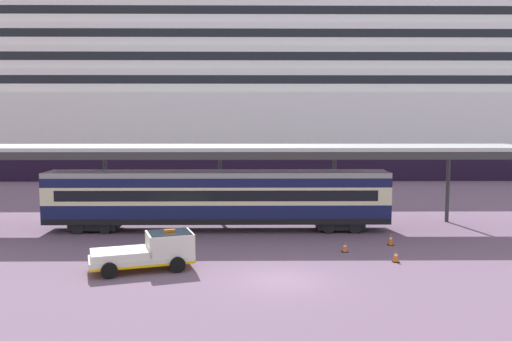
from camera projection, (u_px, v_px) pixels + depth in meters
name	position (u px, v px, depth m)	size (l,w,h in m)	color
ground_plane	(281.00, 280.00, 25.99)	(400.00, 400.00, 0.00)	slate
cruise_ship	(235.00, 92.00, 79.82)	(163.72, 30.61, 33.31)	black
platform_canopy	(218.00, 149.00, 37.22)	(42.40, 5.60, 5.83)	#BABABA
train_carriage	(218.00, 197.00, 37.13)	(23.35, 2.81, 4.11)	black
service_truck	(152.00, 250.00, 27.72)	(5.57, 3.53, 2.02)	silver
traffic_cone_near	(391.00, 239.00, 32.98)	(0.36, 0.36, 0.74)	black
traffic_cone_mid	(345.00, 247.00, 31.32)	(0.36, 0.36, 0.62)	black
traffic_cone_far	(396.00, 256.00, 29.15)	(0.36, 0.36, 0.67)	black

